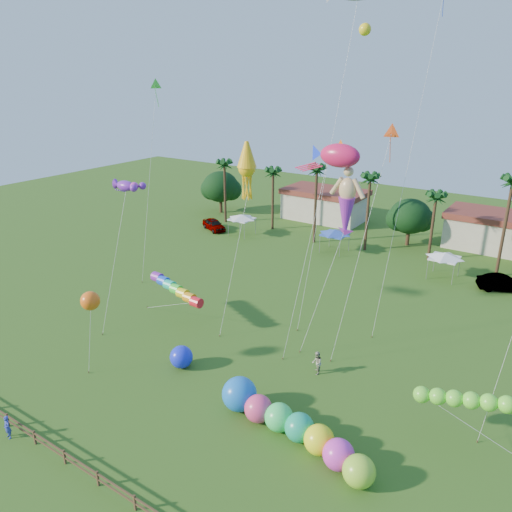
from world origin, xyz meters
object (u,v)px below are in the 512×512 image
Objects in this scene: car_a at (214,225)px; spectator_b at (317,363)px; caterpillar_inflatable at (288,424)px; car_b at (503,283)px; blue_ball at (181,357)px; spectator_a at (7,427)px.

car_a is 2.57× the size of spectator_b.
car_a is 45.19m from caterpillar_inflatable.
car_a is at bearing -157.73° from spectator_b.
caterpillar_inflatable is at bearing -109.86° from car_a.
caterpillar_inflatable is (-7.38, -32.53, 0.18)m from car_b.
spectator_b is at bearing 29.15° from blue_ball.
car_b is at bearing -63.93° from car_a.
car_b reaches higher than spectator_a.
spectator_b is at bearing 113.11° from caterpillar_inflatable.
spectator_a is 0.14× the size of caterpillar_inflatable.
car_a is 0.40× the size of caterpillar_inflatable.
blue_ball reaches higher than car_a.
spectator_b reaches higher than car_a.
caterpillar_inflatable is at bearing -11.43° from blue_ball.
car_b is 48.06m from spectator_a.
car_a is 0.95× the size of car_b.
spectator_b is 0.16× the size of caterpillar_inflatable.
caterpillar_inflatable reaches higher than blue_ball.
spectator_b reaches higher than blue_ball.
caterpillar_inflatable reaches higher than car_b.
spectator_b is 1.03× the size of blue_ball.
spectator_a is at bearing -106.63° from blue_ball.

